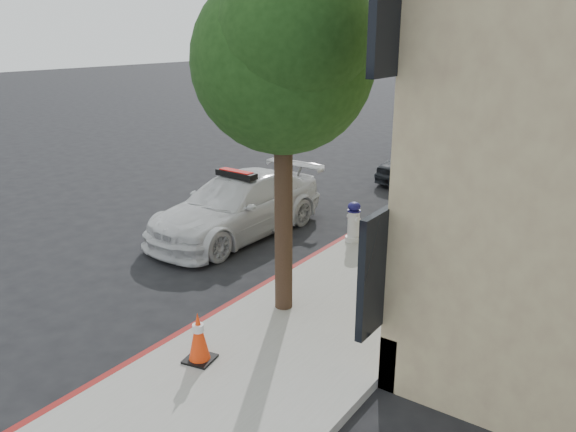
# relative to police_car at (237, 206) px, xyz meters

# --- Properties ---
(ground) EXTENTS (120.00, 120.00, 0.00)m
(ground) POSITION_rel_police_car_xyz_m (0.36, -0.68, -0.72)
(ground) COLOR black
(ground) RESTS_ON ground
(sidewalk) EXTENTS (3.20, 50.00, 0.15)m
(sidewalk) POSITION_rel_police_car_xyz_m (3.96, 9.32, -0.65)
(sidewalk) COLOR gray
(sidewalk) RESTS_ON ground
(curb_strip) EXTENTS (0.12, 50.00, 0.15)m
(curb_strip) POSITION_rel_police_car_xyz_m (2.42, 9.32, -0.65)
(curb_strip) COLOR maroon
(curb_strip) RESTS_ON ground
(tree_near) EXTENTS (2.92, 2.82, 5.62)m
(tree_near) POSITION_rel_police_car_xyz_m (3.29, -2.69, 3.55)
(tree_near) COLOR black
(tree_near) RESTS_ON sidewalk
(tree_mid) EXTENTS (2.77, 2.64, 5.43)m
(tree_mid) POSITION_rel_police_car_xyz_m (3.29, 5.31, 3.44)
(tree_mid) COLOR black
(tree_mid) RESTS_ON sidewalk
(tree_far) EXTENTS (3.10, 3.00, 5.81)m
(tree_far) POSITION_rel_police_car_xyz_m (3.29, 13.31, 3.66)
(tree_far) COLOR black
(tree_far) RESTS_ON sidewalk
(police_car) EXTENTS (2.23, 5.03, 1.59)m
(police_car) POSITION_rel_police_car_xyz_m (0.00, 0.00, 0.00)
(police_car) COLOR silver
(police_car) RESTS_ON ground
(parked_car_mid) EXTENTS (1.79, 4.00, 1.34)m
(parked_car_mid) POSITION_rel_police_car_xyz_m (1.56, 7.54, -0.05)
(parked_car_mid) COLOR black
(parked_car_mid) RESTS_ON ground
(parked_car_far) EXTENTS (1.93, 4.45, 1.42)m
(parked_car_far) POSITION_rel_police_car_xyz_m (0.28, 12.80, -0.01)
(parked_car_far) COLOR #141A33
(parked_car_far) RESTS_ON ground
(fire_hydrant) EXTENTS (0.39, 0.36, 0.92)m
(fire_hydrant) POSITION_rel_police_car_xyz_m (2.71, 0.83, -0.12)
(fire_hydrant) COLOR silver
(fire_hydrant) RESTS_ON sidewalk
(traffic_cone) EXTENTS (0.47, 0.47, 0.77)m
(traffic_cone) POSITION_rel_police_car_xyz_m (3.23, -4.74, -0.19)
(traffic_cone) COLOR black
(traffic_cone) RESTS_ON sidewalk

